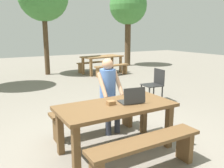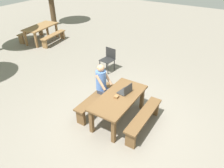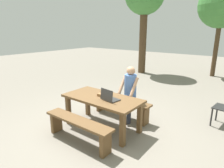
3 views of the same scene
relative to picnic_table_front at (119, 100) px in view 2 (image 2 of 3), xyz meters
name	(u,v)px [view 2 (image 2 of 3)]	position (x,y,z in m)	size (l,w,h in m)	color
ground_plane	(118,119)	(0.00, 0.00, -0.61)	(30.00, 30.00, 0.00)	gray
picnic_table_front	(119,100)	(0.00, 0.00, 0.00)	(1.71, 0.83, 0.72)	brown
bench_near	(144,118)	(0.00, -0.72, -0.26)	(1.56, 0.30, 0.47)	brown
bench_far	(96,100)	(0.00, 0.72, -0.26)	(1.56, 0.30, 0.47)	brown
laptop	(126,91)	(0.24, -0.06, 0.17)	(0.37, 0.31, 0.25)	#2D2D2D
small_pouch	(116,97)	(-0.07, 0.03, 0.14)	(0.11, 0.10, 0.06)	olive
person_seated	(102,83)	(0.26, 0.68, 0.15)	(0.39, 0.40, 1.31)	#333847
plastic_chair	(108,59)	(2.17, 1.72, -0.15)	(0.49, 0.49, 0.84)	#262626
picnic_table_mid	(41,28)	(2.98, 6.13, 0.03)	(1.86, 1.05, 0.75)	olive
bench_mid_south	(54,37)	(3.08, 5.44, -0.29)	(1.61, 0.53, 0.44)	olive
bench_mid_north	(31,33)	(2.88, 6.81, -0.29)	(1.61, 0.53, 0.44)	olive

